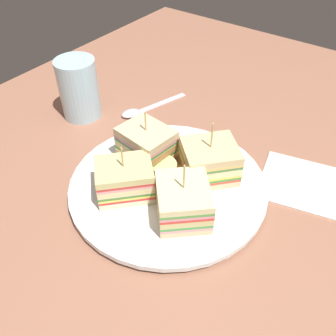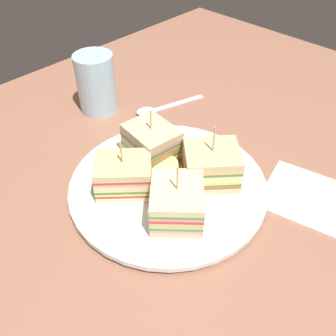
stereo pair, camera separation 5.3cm
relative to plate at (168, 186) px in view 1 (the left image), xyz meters
The scene contains 10 objects.
ground_plane 1.83cm from the plate, ahead, with size 127.71×95.97×1.80cm, color #95624B.
plate is the anchor object (origin of this frame).
sandwich_wedge_0 7.07cm from the plate, 125.36° to the right, with size 10.38×10.31×8.91cm.
sandwich_wedge_1 7.14cm from the plate, 37.26° to the right, with size 10.45×10.39×9.47cm.
sandwich_wedge_2 7.21cm from the plate, 67.33° to the left, with size 7.20×8.59×8.92cm.
sandwich_wedge_3 7.06cm from the plate, 144.10° to the left, with size 9.85×9.79×8.40cm.
chip_pile 1.87cm from the plate, 22.45° to the left, with size 5.72×6.98×2.46cm.
spoon 21.86cm from the plate, 51.14° to the left, with size 14.73×6.26×1.00cm.
napkin 20.63cm from the plate, 49.94° to the right, with size 11.43×12.07×0.50cm, color white.
drinking_glass 26.41cm from the plate, 74.85° to the left, with size 7.21×7.21×11.11cm.
Camera 1 is at (-31.68, -23.25, 40.18)cm, focal length 39.57 mm.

